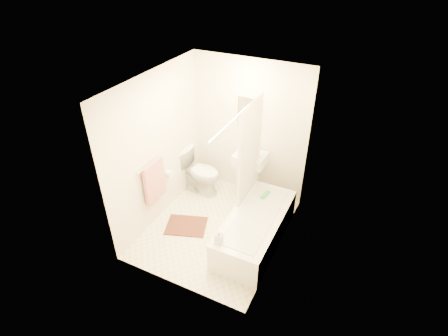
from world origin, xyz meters
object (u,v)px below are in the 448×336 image
at_px(toilet, 199,172).
at_px(bath_mat, 186,226).
at_px(sink, 250,174).
at_px(bathtub, 255,228).
at_px(soap_bottle, 219,237).

xyz_separation_m(toilet, bath_mat, (0.29, -0.95, -0.39)).
relative_size(toilet, sink, 0.82).
bearing_deg(bathtub, bath_mat, -169.52).
xyz_separation_m(bathtub, soap_bottle, (-0.25, -0.71, 0.34)).
relative_size(sink, bathtub, 0.59).
relative_size(bath_mat, soap_bottle, 3.12).
bearing_deg(soap_bottle, bath_mat, 149.09).
bearing_deg(soap_bottle, sink, 98.16).
distance_m(toilet, sink, 0.92).
relative_size(toilet, soap_bottle, 4.04).
distance_m(bathtub, bath_mat, 1.14).
relative_size(sink, soap_bottle, 4.93).
relative_size(bathtub, soap_bottle, 8.35).
xyz_separation_m(sink, soap_bottle, (0.23, -1.64, 0.08)).
height_order(sink, soap_bottle, sink).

